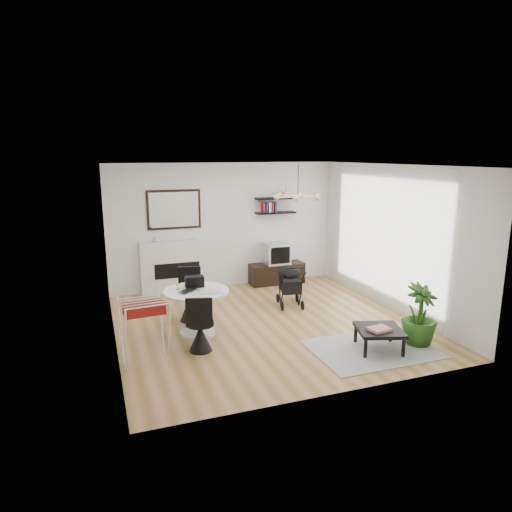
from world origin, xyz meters
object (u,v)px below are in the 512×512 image
object	(u,v)px
drying_rack	(145,331)
tv_console	(277,273)
fireplace	(176,260)
coffee_table	(379,331)
stroller	(290,287)
dining_table	(197,306)
potted_plant	(420,315)
crt_tv	(276,253)

from	to	relation	value
drying_rack	tv_console	bearing A→B (deg)	38.89
fireplace	coffee_table	world-z (taller)	fireplace
drying_rack	stroller	world-z (taller)	drying_rack
fireplace	coffee_table	xyz separation A→B (m)	(2.30, -4.01, -0.38)
fireplace	dining_table	size ratio (longest dim) A/B	2.07
fireplace	drying_rack	distance (m)	3.45
stroller	tv_console	bearing A→B (deg)	89.87
fireplace	stroller	bearing A→B (deg)	-41.01
fireplace	stroller	size ratio (longest dim) A/B	2.49
tv_console	dining_table	bearing A→B (deg)	-134.93
tv_console	drying_rack	xyz separation A→B (m)	(-3.27, -3.14, 0.26)
fireplace	potted_plant	xyz separation A→B (m)	(3.00, -4.03, -0.21)
potted_plant	dining_table	bearing A→B (deg)	154.34
fireplace	drying_rack	world-z (taller)	fireplace
tv_console	crt_tv	size ratio (longest dim) A/B	2.28
stroller	coffee_table	bearing A→B (deg)	-67.28
crt_tv	stroller	world-z (taller)	crt_tv
crt_tv	potted_plant	distance (m)	3.96
dining_table	drying_rack	size ratio (longest dim) A/B	1.12
crt_tv	drying_rack	xyz separation A→B (m)	(-3.26, -3.13, -0.21)
stroller	potted_plant	distance (m)	2.63
dining_table	potted_plant	size ratio (longest dim) A/B	1.09
tv_console	stroller	size ratio (longest dim) A/B	1.42
fireplace	coffee_table	distance (m)	4.64
potted_plant	drying_rack	bearing A→B (deg)	169.58
coffee_table	potted_plant	size ratio (longest dim) A/B	0.85
tv_console	potted_plant	size ratio (longest dim) A/B	1.29
fireplace	drying_rack	bearing A→B (deg)	-107.52
dining_table	coffee_table	bearing A→B (deg)	-31.45
tv_console	crt_tv	xyz separation A→B (m)	(-0.01, -0.00, 0.47)
tv_console	potted_plant	distance (m)	3.96
fireplace	potted_plant	distance (m)	5.03
tv_console	drying_rack	distance (m)	4.54
crt_tv	dining_table	size ratio (longest dim) A/B	0.52
drying_rack	coffee_table	world-z (taller)	drying_rack
tv_console	drying_rack	bearing A→B (deg)	-136.21
stroller	coffee_table	size ratio (longest dim) A/B	1.07
crt_tv	fireplace	bearing A→B (deg)	176.09
crt_tv	stroller	bearing A→B (deg)	-102.63
crt_tv	drying_rack	world-z (taller)	crt_tv
crt_tv	dining_table	xyz separation A→B (m)	(-2.36, -2.37, -0.19)
fireplace	dining_table	world-z (taller)	fireplace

